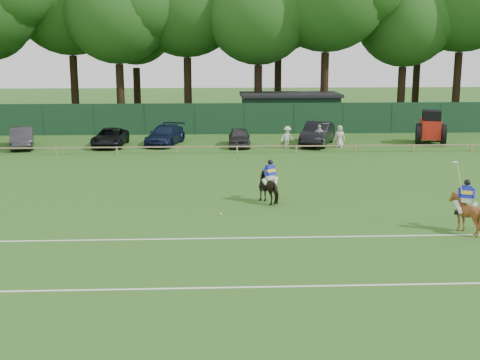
{
  "coord_description": "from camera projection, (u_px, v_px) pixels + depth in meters",
  "views": [
    {
      "loc": [
        -0.77,
        -24.34,
        7.33
      ],
      "look_at": [
        0.5,
        3.0,
        1.4
      ],
      "focal_mm": 48.0,
      "sensor_mm": 36.0,
      "label": 1
    }
  ],
  "objects": [
    {
      "name": "sedan_navy",
      "position": [
        165.0,
        135.0,
        46.37
      ],
      "size": [
        3.06,
        5.14,
        1.4
      ],
      "primitive_type": "imported",
      "rotation": [
        0.0,
        0.0,
        -0.24
      ],
      "color": "#121C3A",
      "rests_on": "ground"
    },
    {
      "name": "spectator_mid",
      "position": [
        319.0,
        136.0,
        44.88
      ],
      "size": [
        1.03,
        0.63,
        1.64
      ],
      "primitive_type": "imported",
      "rotation": [
        0.0,
        0.0,
        -0.25
      ],
      "color": "beige",
      "rests_on": "ground"
    },
    {
      "name": "horse_dark",
      "position": [
        270.0,
        188.0,
        29.67
      ],
      "size": [
        1.53,
        1.83,
        1.42
      ],
      "primitive_type": "imported",
      "rotation": [
        0.0,
        0.0,
        3.7
      ],
      "color": "black",
      "rests_on": "ground"
    },
    {
      "name": "utility_shed",
      "position": [
        290.0,
        111.0,
        54.59
      ],
      "size": [
        8.4,
        4.4,
        3.04
      ],
      "color": "#14331E",
      "rests_on": "ground"
    },
    {
      "name": "hatch_grey",
      "position": [
        239.0,
        137.0,
        45.64
      ],
      "size": [
        1.67,
        3.87,
        1.3
      ],
      "primitive_type": "imported",
      "rotation": [
        0.0,
        0.0,
        -0.04
      ],
      "color": "#2F2E31",
      "rests_on": "ground"
    },
    {
      "name": "rider_chestnut",
      "position": [
        466.0,
        196.0,
        24.87
      ],
      "size": [
        0.92,
        0.75,
        2.05
      ],
      "rotation": [
        0.0,
        0.0,
        2.79
      ],
      "color": "silver",
      "rests_on": "ground"
    },
    {
      "name": "estate_black",
      "position": [
        317.0,
        134.0,
        46.11
      ],
      "size": [
        3.35,
        5.27,
        1.64
      ],
      "primitive_type": "imported",
      "rotation": [
        0.0,
        0.0,
        -0.35
      ],
      "color": "black",
      "rests_on": "ground"
    },
    {
      "name": "pitch_rail",
      "position": [
        222.0,
        147.0,
        42.83
      ],
      "size": [
        62.1,
        0.1,
        0.5
      ],
      "color": "#997F5B",
      "rests_on": "ground"
    },
    {
      "name": "ground",
      "position": [
        231.0,
        231.0,
        25.35
      ],
      "size": [
        160.0,
        160.0,
        0.0
      ],
      "primitive_type": "plane",
      "color": "#1E4C14",
      "rests_on": "ground"
    },
    {
      "name": "spectator_right",
      "position": [
        340.0,
        136.0,
        45.27
      ],
      "size": [
        0.86,
        0.7,
        1.53
      ],
      "primitive_type": "imported",
      "rotation": [
        0.0,
        0.0,
        -0.32
      ],
      "color": "silver",
      "rests_on": "ground"
    },
    {
      "name": "horse_chestnut",
      "position": [
        465.0,
        213.0,
        25.03
      ],
      "size": [
        1.63,
        1.73,
        1.53
      ],
      "primitive_type": "imported",
      "rotation": [
        0.0,
        0.0,
        2.79
      ],
      "color": "brown",
      "rests_on": "ground"
    },
    {
      "name": "spectator_left",
      "position": [
        287.0,
        137.0,
        44.68
      ],
      "size": [
        1.14,
        0.89,
        1.55
      ],
      "primitive_type": "imported",
      "rotation": [
        0.0,
        0.0,
        0.35
      ],
      "color": "beige",
      "rests_on": "ground"
    },
    {
      "name": "pitch_lines",
      "position": [
        234.0,
        260.0,
        21.93
      ],
      "size": [
        60.0,
        5.1,
        0.01
      ],
      "color": "silver",
      "rests_on": "ground"
    },
    {
      "name": "suv_black",
      "position": [
        110.0,
        137.0,
        45.61
      ],
      "size": [
        2.3,
        4.66,
        1.27
      ],
      "primitive_type": "imported",
      "rotation": [
        0.0,
        0.0,
        -0.04
      ],
      "color": "black",
      "rests_on": "ground"
    },
    {
      "name": "tractor",
      "position": [
        430.0,
        128.0,
        46.63
      ],
      "size": [
        2.61,
        3.32,
        2.47
      ],
      "rotation": [
        0.0,
        0.0,
        -0.24
      ],
      "color": "#B61D10",
      "rests_on": "ground"
    },
    {
      "name": "rider_dark",
      "position": [
        270.0,
        173.0,
        29.52
      ],
      "size": [
        0.86,
        0.63,
        1.41
      ],
      "rotation": [
        0.0,
        0.0,
        3.7
      ],
      "color": "silver",
      "rests_on": "ground"
    },
    {
      "name": "perimeter_fence",
      "position": [
        220.0,
        119.0,
        51.45
      ],
      "size": [
        92.08,
        0.08,
        2.5
      ],
      "color": "#14351E",
      "rests_on": "ground"
    },
    {
      "name": "tree_row",
      "position": [
        240.0,
        122.0,
        59.61
      ],
      "size": [
        96.0,
        12.0,
        21.0
      ],
      "primitive_type": null,
      "color": "#26561C",
      "rests_on": "ground"
    },
    {
      "name": "sedan_grey",
      "position": [
        22.0,
        138.0,
        44.93
      ],
      "size": [
        2.55,
        4.59,
        1.43
      ],
      "primitive_type": "imported",
      "rotation": [
        0.0,
        0.0,
        0.25
      ],
      "color": "#2C2C2E",
      "rests_on": "ground"
    },
    {
      "name": "polo_ball",
      "position": [
        221.0,
        214.0,
        27.66
      ],
      "size": [
        0.09,
        0.09,
        0.09
      ],
      "primitive_type": "sphere",
      "color": "silver",
      "rests_on": "ground"
    }
  ]
}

